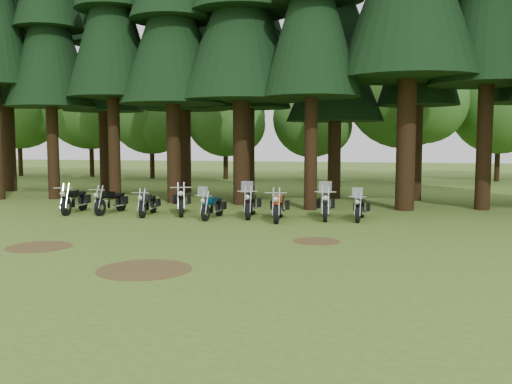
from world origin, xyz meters
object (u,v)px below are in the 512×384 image
(motorcycle_4, at_px, (212,207))
(motorcycle_1, at_px, (111,202))
(motorcycle_8, at_px, (360,209))
(motorcycle_0, at_px, (75,201))
(motorcycle_7, at_px, (326,206))
(motorcycle_2, at_px, (148,205))
(motorcycle_5, at_px, (251,204))
(motorcycle_3, at_px, (182,202))
(motorcycle_6, at_px, (279,207))

(motorcycle_4, bearing_deg, motorcycle_1, 177.08)
(motorcycle_4, bearing_deg, motorcycle_8, 12.42)
(motorcycle_8, bearing_deg, motorcycle_1, -174.81)
(motorcycle_0, relative_size, motorcycle_7, 0.97)
(motorcycle_0, xyz_separation_m, motorcycle_7, (10.17, 0.41, 0.02))
(motorcycle_0, xyz_separation_m, motorcycle_8, (11.46, 0.33, -0.05))
(motorcycle_2, bearing_deg, motorcycle_5, -1.35)
(motorcycle_2, height_order, motorcycle_5, motorcycle_5)
(motorcycle_4, distance_m, motorcycle_5, 1.50)
(motorcycle_2, xyz_separation_m, motorcycle_3, (1.19, 0.60, 0.08))
(motorcycle_0, bearing_deg, motorcycle_6, -8.96)
(motorcycle_1, distance_m, motorcycle_2, 1.73)
(motorcycle_8, bearing_deg, motorcycle_5, -174.92)
(motorcycle_1, distance_m, motorcycle_3, 2.92)
(motorcycle_8, bearing_deg, motorcycle_0, -173.94)
(motorcycle_1, height_order, motorcycle_6, motorcycle_6)
(motorcycle_0, relative_size, motorcycle_4, 1.13)
(motorcycle_4, xyz_separation_m, motorcycle_8, (5.49, 0.74, 0.00))
(motorcycle_0, bearing_deg, motorcycle_3, 0.60)
(motorcycle_6, height_order, motorcycle_8, motorcycle_8)
(motorcycle_2, height_order, motorcycle_6, motorcycle_6)
(motorcycle_0, distance_m, motorcycle_8, 11.47)
(motorcycle_3, height_order, motorcycle_5, motorcycle_5)
(motorcycle_1, relative_size, motorcycle_3, 0.92)
(motorcycle_1, relative_size, motorcycle_7, 0.91)
(motorcycle_3, relative_size, motorcycle_8, 1.15)
(motorcycle_2, distance_m, motorcycle_4, 2.77)
(motorcycle_1, height_order, motorcycle_4, motorcycle_4)
(motorcycle_6, xyz_separation_m, motorcycle_8, (2.95, 0.71, -0.06))
(motorcycle_4, bearing_deg, motorcycle_2, 177.60)
(motorcycle_2, bearing_deg, motorcycle_3, 20.73)
(motorcycle_7, bearing_deg, motorcycle_5, 178.10)
(motorcycle_4, relative_size, motorcycle_6, 0.87)
(motorcycle_3, height_order, motorcycle_4, motorcycle_4)
(motorcycle_0, bearing_deg, motorcycle_7, -4.05)
(motorcycle_2, relative_size, motorcycle_6, 0.87)
(motorcycle_1, relative_size, motorcycle_5, 0.93)
(motorcycle_6, height_order, motorcycle_7, motorcycle_7)
(motorcycle_0, relative_size, motorcycle_6, 0.98)
(motorcycle_5, height_order, motorcycle_8, motorcycle_5)
(motorcycle_2, xyz_separation_m, motorcycle_6, (5.29, -0.32, 0.06))
(motorcycle_5, bearing_deg, motorcycle_2, 178.69)
(motorcycle_1, relative_size, motorcycle_2, 1.06)
(motorcycle_0, xyz_separation_m, motorcycle_4, (5.97, -0.41, -0.05))
(motorcycle_1, distance_m, motorcycle_6, 7.03)
(motorcycle_0, bearing_deg, motorcycle_1, 0.95)
(motorcycle_2, xyz_separation_m, motorcycle_7, (6.96, 0.47, 0.08))
(motorcycle_1, xyz_separation_m, motorcycle_5, (5.80, 0.09, 0.04))
(motorcycle_0, xyz_separation_m, motorcycle_1, (1.50, 0.19, -0.03))
(motorcycle_1, bearing_deg, motorcycle_3, 12.48)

